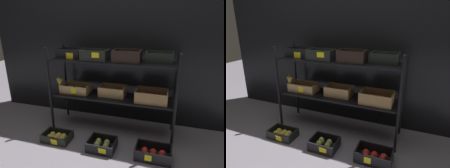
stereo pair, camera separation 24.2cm
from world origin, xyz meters
TOP-DOWN VIEW (x-y plane):
  - ground_plane at (0.00, 0.00)m, footprint 10.00×10.00m
  - storefront_wall at (0.00, 0.40)m, footprint 3.93×0.12m
  - display_rack at (-0.00, -0.00)m, footprint 1.64×0.44m
  - crate_ground_apple_gold at (-0.56, -0.44)m, footprint 0.34×0.23m
  - crate_ground_pear at (0.01, -0.44)m, footprint 0.31×0.26m
  - crate_ground_apple_red at (0.58, -0.42)m, footprint 0.38×0.24m

SIDE VIEW (x-z plane):
  - ground_plane at x=0.00m, z-range 0.00..0.00m
  - crate_ground_apple_gold at x=-0.56m, z-range -0.01..0.09m
  - crate_ground_apple_red at x=0.58m, z-range -0.01..0.11m
  - crate_ground_pear at x=0.01m, z-range -0.01..0.11m
  - display_rack at x=0.00m, z-range 0.18..1.26m
  - storefront_wall at x=0.00m, z-range 0.00..2.29m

